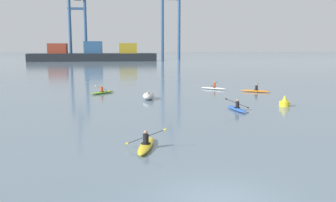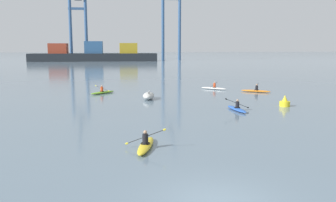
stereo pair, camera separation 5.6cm
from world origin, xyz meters
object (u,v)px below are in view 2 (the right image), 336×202
at_px(kayak_lime, 103,92).
at_px(capsized_dinghy, 149,96).
at_px(gantry_crane_west, 78,18).
at_px(kayak_blue, 237,109).
at_px(gantry_crane_west_mid, 171,13).
at_px(container_barge, 94,55).
at_px(channel_buoy, 285,102).
at_px(kayak_orange, 256,91).
at_px(kayak_white, 214,88).
at_px(kayak_yellow, 146,145).

bearing_deg(kayak_lime, capsized_dinghy, -47.00).
relative_size(gantry_crane_west, kayak_blue, 10.19).
bearing_deg(kayak_lime, gantry_crane_west_mid, 77.17).
bearing_deg(gantry_crane_west, gantry_crane_west_mid, -1.98).
height_order(container_barge, kayak_lime, container_barge).
bearing_deg(channel_buoy, kayak_orange, 82.21).
bearing_deg(container_barge, kayak_orange, -76.20).
bearing_deg(gantry_crane_west, kayak_white, -75.63).
relative_size(channel_buoy, kayak_white, 0.34).
height_order(channel_buoy, kayak_lime, channel_buoy).
bearing_deg(container_barge, capsized_dinghy, -83.62).
height_order(container_barge, channel_buoy, container_barge).
xyz_separation_m(kayak_orange, kayak_blue, (-6.22, -11.43, -0.00)).
relative_size(gantry_crane_west_mid, kayak_orange, 11.88).
relative_size(capsized_dinghy, channel_buoy, 2.75).
height_order(container_barge, kayak_blue, container_barge).
relative_size(kayak_orange, kayak_white, 1.06).
height_order(kayak_orange, kayak_yellow, kayak_yellow).
xyz_separation_m(kayak_white, kayak_blue, (-2.15, -14.76, 0.00)).
height_order(gantry_crane_west_mid, channel_buoy, gantry_crane_west_mid).
distance_m(gantry_crane_west_mid, kayak_orange, 107.37).
bearing_deg(capsized_dinghy, kayak_yellow, -95.58).
bearing_deg(channel_buoy, kayak_lime, 145.55).
xyz_separation_m(container_barge, kayak_white, (20.20, -95.52, -2.29)).
relative_size(gantry_crane_west_mid, kayak_lime, 13.17).
bearing_deg(kayak_lime, kayak_orange, -3.66).
relative_size(container_barge, kayak_white, 15.94).
xyz_separation_m(gantry_crane_west, kayak_orange, (30.58, -106.82, -16.31)).
xyz_separation_m(gantry_crane_west, kayak_white, (26.50, -103.48, -16.31)).
height_order(gantry_crane_west_mid, kayak_orange, gantry_crane_west_mid).
relative_size(kayak_lime, kayak_orange, 0.90).
xyz_separation_m(gantry_crane_west, kayak_blue, (24.36, -118.24, -16.31)).
bearing_deg(kayak_yellow, channel_buoy, 40.80).
distance_m(kayak_orange, kayak_white, 5.27).
relative_size(gantry_crane_west, kayak_lime, 12.38).
bearing_deg(capsized_dinghy, kayak_blue, -48.78).
height_order(channel_buoy, kayak_white, channel_buoy).
bearing_deg(gantry_crane_west_mid, channel_buoy, -93.78).
bearing_deg(kayak_white, kayak_blue, -98.27).
bearing_deg(kayak_orange, channel_buoy, -97.79).
distance_m(container_barge, kayak_yellow, 120.55).
distance_m(kayak_blue, kayak_yellow, 12.85).
distance_m(kayak_lime, kayak_yellow, 22.60).
bearing_deg(channel_buoy, kayak_yellow, -139.20).
distance_m(gantry_crane_west_mid, kayak_white, 104.42).
bearing_deg(kayak_yellow, gantry_crane_west, 97.17).
bearing_deg(kayak_white, capsized_dinghy, -140.11).
height_order(container_barge, gantry_crane_west, gantry_crane_west).
bearing_deg(container_barge, kayak_blue, -80.70).
xyz_separation_m(channel_buoy, kayak_blue, (-4.86, -1.47, -0.19)).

